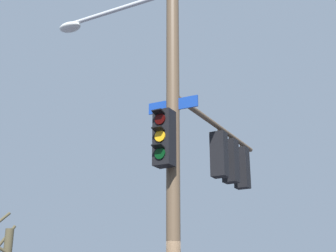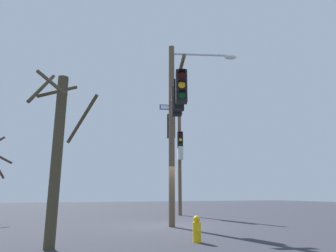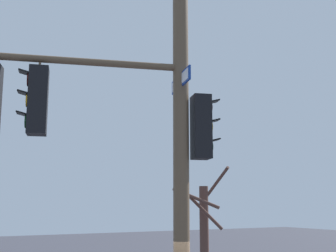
# 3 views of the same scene
# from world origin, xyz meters

# --- Properties ---
(ground_plane) EXTENTS (80.00, 80.00, 0.00)m
(ground_plane) POSITION_xyz_m (0.00, 0.00, 0.00)
(ground_plane) COLOR #2F3039
(main_signal_pole_assembly) EXTENTS (5.21, 4.51, 8.22)m
(main_signal_pole_assembly) POSITION_xyz_m (-1.37, 0.23, 4.62)
(main_signal_pole_assembly) COLOR brown
(main_signal_pole_assembly) RESTS_ON ground
(secondary_pole_assembly) EXTENTS (0.77, 0.44, 6.98)m
(secondary_pole_assembly) POSITION_xyz_m (5.60, -2.89, 3.86)
(secondary_pole_assembly) COLOR brown
(secondary_pole_assembly) RESTS_ON ground
(fire_hydrant) EXTENTS (0.38, 0.24, 0.73)m
(fire_hydrant) POSITION_xyz_m (-4.29, 0.85, 0.34)
(fire_hydrant) COLOR yellow
(fire_hydrant) RESTS_ON ground
(bare_tree_behind_pole) EXTENTS (1.70, 1.83, 4.89)m
(bare_tree_behind_pole) POSITION_xyz_m (-3.96, 4.79, 2.52)
(bare_tree_behind_pole) COLOR #443B29
(bare_tree_behind_pole) RESTS_ON ground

